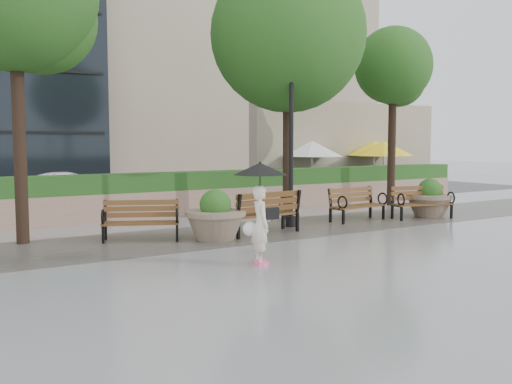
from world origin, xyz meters
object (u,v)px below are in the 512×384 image
lamppost (291,152)px  planter_right (430,202)px  bench_3 (357,211)px  bench_4 (422,209)px  pedestrian (260,203)px  planter_left (215,220)px  car_right (73,191)px  bench_1 (141,229)px  bench_2 (262,222)px

lamppost → planter_right: bearing=-6.6°
bench_3 → bench_4: 2.07m
pedestrian → bench_3: bearing=-41.5°
lamppost → planter_left: bearing=-164.7°
lamppost → car_right: bearing=119.6°
bench_4 → pedestrian: (-7.47, -2.73, 0.86)m
car_right → pedestrian: pedestrian is taller
planter_left → pedestrian: pedestrian is taller
bench_3 → planter_right: planter_right is taller
bench_4 → planter_right: bearing=33.2°
car_right → lamppost: bearing=-141.3°
bench_1 → planter_right: planter_right is taller
bench_2 → planter_right: (6.12, 0.05, 0.14)m
bench_3 → pedestrian: size_ratio=0.98×
bench_2 → planter_left: size_ratio=1.45×
bench_1 → pedestrian: size_ratio=0.98×
bench_3 → planter_right: (2.53, -0.46, 0.17)m
planter_right → bench_4: bearing=-161.1°
bench_3 → bench_2: bearing=-177.5°
bench_1 → bench_2: bearing=11.5°
bench_4 → lamppost: bearing=-175.8°
bench_3 → car_right: 9.42m
bench_2 → planter_left: bearing=-1.2°
planter_right → lamppost: (-4.81, 0.56, 1.54)m
planter_left → planter_right: size_ratio=1.01×
planter_right → lamppost: lamppost is taller
bench_2 → bench_4: size_ratio=1.08×
bench_2 → pedestrian: (-1.91, -2.88, 0.83)m
bench_2 → pedestrian: 3.56m
bench_2 → pedestrian: pedestrian is taller
planter_left → lamppost: (2.69, 0.73, 1.54)m
bench_3 → car_right: bearing=126.0°
bench_4 → planter_right: 0.62m
planter_right → pedestrian: (-8.04, -2.93, 0.69)m
car_right → pedestrian: size_ratio=2.03×
planter_left → planter_right: bearing=1.3°
bench_1 → planter_right: size_ratio=1.32×
car_right → planter_right: bearing=-121.5°
bench_1 → bench_4: (8.45, -0.81, 0.01)m
lamppost → bench_1: bearing=179.2°
bench_4 → planter_right: (0.56, 0.19, 0.17)m
planter_left → lamppost: bearing=15.3°
planter_left → lamppost: 3.18m
bench_1 → car_right: (0.26, 6.90, 0.36)m
bench_3 → lamppost: bearing=171.9°
bench_3 → car_right: size_ratio=0.48×
bench_4 → bench_1: bearing=-171.3°
bench_4 → pedestrian: bearing=-145.7°
pedestrian → lamppost: bearing=-25.8°
bench_2 → lamppost: lamppost is taller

